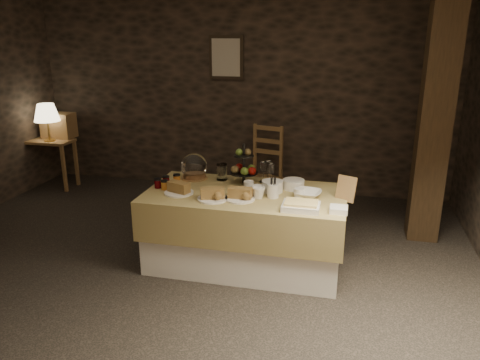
% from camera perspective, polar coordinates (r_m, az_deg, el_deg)
% --- Properties ---
extents(ground_plane, '(5.50, 5.00, 0.01)m').
position_cam_1_polar(ground_plane, '(4.34, -8.08, -11.09)').
color(ground_plane, black).
rests_on(ground_plane, ground).
extents(room_shell, '(5.52, 5.02, 2.60)m').
position_cam_1_polar(room_shell, '(3.84, -9.09, 9.78)').
color(room_shell, black).
rests_on(room_shell, ground).
extents(buffet_table, '(1.77, 0.94, 0.70)m').
position_cam_1_polar(buffet_table, '(4.28, 0.67, -5.29)').
color(buffet_table, white).
rests_on(buffet_table, ground_plane).
extents(console_table, '(0.62, 0.35, 0.67)m').
position_cam_1_polar(console_table, '(6.89, -22.14, 3.48)').
color(console_table, olive).
rests_on(console_table, ground_plane).
extents(table_lamp, '(0.33, 0.33, 0.50)m').
position_cam_1_polar(table_lamp, '(6.73, -22.53, 7.55)').
color(table_lamp, gold).
rests_on(table_lamp, console_table).
extents(wine_rack, '(0.42, 0.26, 0.34)m').
position_cam_1_polar(wine_rack, '(6.94, -21.24, 6.24)').
color(wine_rack, olive).
rests_on(wine_rack, console_table).
extents(chair, '(0.52, 0.50, 0.72)m').
position_cam_1_polar(chair, '(6.04, 2.82, 1.70)').
color(chair, olive).
rests_on(chair, ground_plane).
extents(timber_column, '(0.30, 0.30, 2.60)m').
position_cam_1_polar(timber_column, '(5.00, 22.74, 7.41)').
color(timber_column, black).
rests_on(timber_column, ground_plane).
extents(framed_picture, '(0.45, 0.04, 0.55)m').
position_cam_1_polar(framed_picture, '(6.20, -1.69, 14.71)').
color(framed_picture, '#2C2218').
rests_on(framed_picture, room_shell).
extents(plate_stack_a, '(0.19, 0.19, 0.10)m').
position_cam_1_polar(plate_stack_a, '(4.19, 3.96, -0.75)').
color(plate_stack_a, white).
rests_on(plate_stack_a, buffet_table).
extents(plate_stack_b, '(0.20, 0.20, 0.08)m').
position_cam_1_polar(plate_stack_b, '(4.29, 6.53, -0.50)').
color(plate_stack_b, white).
rests_on(plate_stack_b, buffet_table).
extents(cutlery_holder, '(0.10, 0.10, 0.12)m').
position_cam_1_polar(cutlery_holder, '(4.04, 4.04, -1.33)').
color(cutlery_holder, white).
rests_on(cutlery_holder, buffet_table).
extents(cup_a, '(0.13, 0.13, 0.09)m').
position_cam_1_polar(cup_a, '(4.07, 2.15, -1.33)').
color(cup_a, white).
rests_on(cup_a, buffet_table).
extents(cup_b, '(0.14, 0.14, 0.10)m').
position_cam_1_polar(cup_b, '(4.01, 2.27, -1.57)').
color(cup_b, white).
rests_on(cup_b, buffet_table).
extents(mug_c, '(0.09, 0.09, 0.09)m').
position_cam_1_polar(mug_c, '(4.19, 1.07, -0.77)').
color(mug_c, white).
rests_on(mug_c, buffet_table).
extents(mug_d, '(0.08, 0.08, 0.09)m').
position_cam_1_polar(mug_d, '(4.04, 7.22, -1.64)').
color(mug_d, white).
rests_on(mug_d, buffet_table).
extents(bowl, '(0.27, 0.27, 0.06)m').
position_cam_1_polar(bowl, '(4.09, 8.23, -1.68)').
color(bowl, white).
rests_on(bowl, buffet_table).
extents(cake_dome, '(0.26, 0.26, 0.26)m').
position_cam_1_polar(cake_dome, '(4.56, -5.62, 1.46)').
color(cake_dome, olive).
rests_on(cake_dome, buffet_table).
extents(fruit_stand, '(0.27, 0.27, 0.38)m').
position_cam_1_polar(fruit_stand, '(4.39, 0.50, 1.43)').
color(fruit_stand, black).
rests_on(fruit_stand, buffet_table).
extents(bread_platter_left, '(0.26, 0.26, 0.11)m').
position_cam_1_polar(bread_platter_left, '(4.17, -7.47, -1.12)').
color(bread_platter_left, white).
rests_on(bread_platter_left, buffet_table).
extents(bread_platter_center, '(0.26, 0.26, 0.11)m').
position_cam_1_polar(bread_platter_center, '(3.99, -3.38, -1.86)').
color(bread_platter_center, white).
rests_on(bread_platter_center, buffet_table).
extents(bread_platter_right, '(0.26, 0.26, 0.11)m').
position_cam_1_polar(bread_platter_right, '(3.99, 0.01, -1.84)').
color(bread_platter_right, white).
rests_on(bread_platter_right, buffet_table).
extents(jam_jars, '(0.18, 0.26, 0.07)m').
position_cam_1_polar(jam_jars, '(4.38, -8.95, -0.30)').
color(jam_jars, '#53050C').
rests_on(jam_jars, buffet_table).
extents(tart_dish, '(0.30, 0.22, 0.07)m').
position_cam_1_polar(tart_dish, '(3.80, 7.45, -3.15)').
color(tart_dish, white).
rests_on(tart_dish, buffet_table).
extents(square_dish, '(0.14, 0.14, 0.04)m').
position_cam_1_polar(square_dish, '(3.80, 11.94, -3.54)').
color(square_dish, white).
rests_on(square_dish, buffet_table).
extents(menu_frame, '(0.18, 0.13, 0.22)m').
position_cam_1_polar(menu_frame, '(4.09, 12.80, -1.04)').
color(menu_frame, olive).
rests_on(menu_frame, buffet_table).
extents(storage_jar_a, '(0.10, 0.10, 0.16)m').
position_cam_1_polar(storage_jar_a, '(4.51, -2.22, 1.00)').
color(storage_jar_a, white).
rests_on(storage_jar_a, buffet_table).
extents(storage_jar_b, '(0.09, 0.09, 0.14)m').
position_cam_1_polar(storage_jar_b, '(4.54, -2.16, 1.02)').
color(storage_jar_b, white).
rests_on(storage_jar_b, buffet_table).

